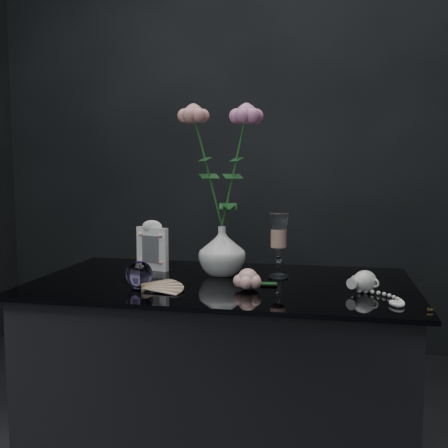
% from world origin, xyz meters
% --- Properties ---
extents(table, '(1.05, 0.58, 0.76)m').
position_xyz_m(table, '(0.00, 0.05, 0.38)').
color(table, black).
rests_on(table, ground).
extents(vase, '(0.18, 0.18, 0.15)m').
position_xyz_m(vase, '(-0.02, 0.13, 0.83)').
color(vase, white).
rests_on(vase, table).
extents(wine_glass, '(0.07, 0.07, 0.19)m').
position_xyz_m(wine_glass, '(0.15, 0.13, 0.86)').
color(wine_glass, white).
rests_on(wine_glass, table).
extents(picture_frame, '(0.14, 0.12, 0.16)m').
position_xyz_m(picture_frame, '(-0.24, 0.16, 0.84)').
color(picture_frame, white).
rests_on(picture_frame, table).
extents(paperweight, '(0.08, 0.08, 0.07)m').
position_xyz_m(paperweight, '(-0.20, -0.07, 0.80)').
color(paperweight, '#A187DB').
rests_on(paperweight, table).
extents(paper_fan, '(0.23, 0.19, 0.02)m').
position_xyz_m(paper_fan, '(-0.17, -0.11, 0.77)').
color(paper_fan, beige).
rests_on(paper_fan, table).
extents(loose_rose, '(0.18, 0.20, 0.06)m').
position_xyz_m(loose_rose, '(0.09, -0.04, 0.79)').
color(loose_rose, '#FFB1A4').
rests_on(loose_rose, table).
extents(pearl_jar, '(0.28, 0.28, 0.06)m').
position_xyz_m(pearl_jar, '(0.39, -0.00, 0.79)').
color(pearl_jar, white).
rests_on(pearl_jar, table).
extents(roses, '(0.23, 0.11, 0.40)m').
position_xyz_m(roses, '(-0.02, 0.13, 1.11)').
color(roses, '#DE8D88').
rests_on(roses, vase).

